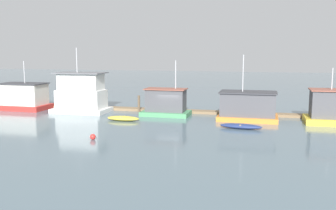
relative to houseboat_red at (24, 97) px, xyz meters
name	(u,v)px	position (x,y,z in m)	size (l,w,h in m)	color
ground_plane	(170,116)	(19.43, -0.30, -1.57)	(200.00, 200.00, 0.00)	slate
dock_walkway	(176,111)	(19.43, 2.56, -1.42)	(51.00, 1.58, 0.30)	#846B4C
houseboat_red	(24,97)	(0.00, 0.00, 0.00)	(6.29, 4.04, 6.14)	red
houseboat_white	(81,94)	(8.30, -0.31, 0.59)	(6.61, 4.07, 7.77)	white
houseboat_green	(166,103)	(18.85, -0.05, -0.16)	(5.51, 3.30, 6.32)	#4C9360
houseboat_orange	(248,106)	(28.13, -0.69, -0.09)	(6.30, 4.06, 6.98)	orange
dinghy_yellow	(123,118)	(15.30, -4.45, -1.33)	(3.55, 1.37, 0.49)	yellow
dinghy_navy	(241,126)	(27.75, -5.61, -1.33)	(4.11, 1.49, 0.48)	navy
mooring_post_centre	(239,109)	(27.09, 1.52, -0.70)	(0.27, 0.27, 1.74)	#846B4C
mooring_post_far_right	(139,104)	(15.03, 1.52, -0.56)	(0.29, 0.29, 2.02)	brown
buoy_red	(93,137)	(16.04, -13.28, -1.33)	(0.48, 0.48, 0.48)	red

